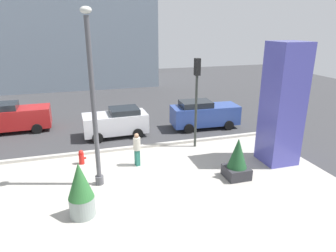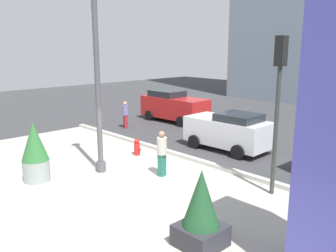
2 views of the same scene
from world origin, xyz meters
name	(u,v)px [view 2 (image 2 of 2)]	position (x,y,z in m)	size (l,w,h in m)	color
ground_plane	(205,156)	(0.00, 4.00, 0.00)	(60.00, 60.00, 0.00)	#38383A
plaza_pavement	(85,195)	(0.00, -2.00, 0.00)	(18.00, 10.00, 0.02)	#ADA89E
curb_strip	(192,159)	(0.00, 3.12, 0.08)	(18.00, 0.24, 0.16)	#B7B2A8
lamp_post	(97,78)	(-1.49, -0.38, 3.59)	(0.44, 0.44, 7.35)	#4C4C51
potted_plant_by_pillar	(201,211)	(4.59, -1.56, 0.89)	(1.05, 1.05, 1.93)	#2D2D33
potted_plant_near_right	(35,152)	(-2.27, -2.57, 1.07)	(0.94, 0.94, 2.14)	gray
fire_hydrant	(137,147)	(-2.19, 1.94, 0.37)	(0.36, 0.26, 0.75)	red
traffic_light_corner	(279,91)	(4.14, 2.47, 3.36)	(0.28, 0.42, 5.01)	#333833
car_curb_east	(174,106)	(-6.33, 8.27, 0.98)	(4.57, 2.09, 1.93)	red
car_intersection	(229,131)	(0.04, 5.55, 0.91)	(3.96, 2.10, 1.77)	silver
pedestrian_on_sidewalk	(125,113)	(-6.86, 4.84, 0.87)	(0.46, 0.46, 1.57)	maroon
pedestrian_crossing	(162,151)	(0.47, 0.98, 0.95)	(0.42, 0.42, 1.71)	#236656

